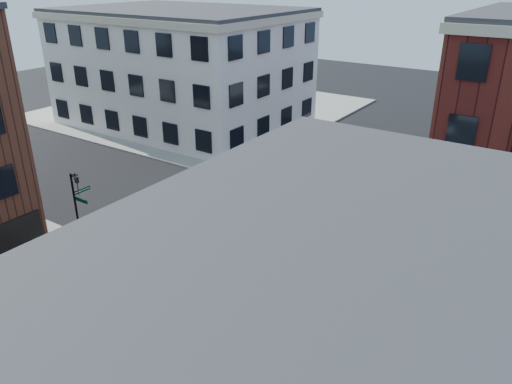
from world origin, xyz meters
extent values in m
plane|color=black|center=(0.00, 0.00, 0.00)|extent=(120.00, 120.00, 0.00)
cube|color=gray|center=(-21.00, 21.00, 0.07)|extent=(30.00, 30.00, 0.15)
cube|color=silver|center=(-19.00, 16.00, 5.50)|extent=(22.00, 16.00, 11.00)
cylinder|color=black|center=(7.50, 10.00, 0.89)|extent=(0.18, 0.18, 1.47)
cylinder|color=black|center=(7.50, 10.00, 1.62)|extent=(0.12, 0.12, 1.47)
sphere|color=#12340E|center=(7.50, 10.00, 3.30)|extent=(2.69, 2.69, 2.69)
sphere|color=#12340E|center=(7.75, 9.90, 2.75)|extent=(1.85, 1.85, 1.85)
cylinder|color=black|center=(7.50, 16.00, 0.81)|extent=(0.18, 0.18, 1.33)
cylinder|color=black|center=(7.50, 16.00, 1.48)|extent=(0.12, 0.12, 1.33)
sphere|color=#12340E|center=(7.50, 16.00, 3.00)|extent=(2.43, 2.43, 2.43)
sphere|color=#12340E|center=(7.75, 15.90, 2.51)|extent=(1.67, 1.67, 1.67)
cylinder|color=black|center=(-6.80, -6.80, 2.30)|extent=(0.12, 0.12, 4.60)
cylinder|color=black|center=(-6.80, -6.80, 0.30)|extent=(0.28, 0.28, 0.30)
cube|color=#053819|center=(-6.25, -6.80, 3.15)|extent=(1.10, 0.03, 0.22)
cube|color=#053819|center=(-6.80, -6.25, 3.40)|extent=(0.03, 1.10, 0.22)
imported|color=black|center=(-6.45, -6.70, 3.90)|extent=(0.22, 0.18, 1.10)
imported|color=black|center=(-6.90, -6.45, 3.90)|extent=(0.18, 0.22, 1.10)
cube|color=white|center=(10.39, -3.90, 2.32)|extent=(6.61, 3.27, 3.42)
cube|color=#99290D|center=(10.27, -5.30, 2.32)|extent=(2.43, 0.24, 0.77)
cube|color=#99290D|center=(10.50, -2.50, 2.32)|extent=(2.43, 0.24, 0.77)
cube|color=silver|center=(6.20, -3.56, 1.71)|extent=(2.42, 2.82, 2.21)
cube|color=black|center=(5.16, -3.47, 2.10)|extent=(0.28, 2.10, 0.99)
cube|color=black|center=(9.07, -3.79, 0.55)|extent=(8.90, 1.81, 0.28)
cylinder|color=black|center=(6.11, -4.72, 0.55)|extent=(1.13, 0.47, 1.10)
cylinder|color=black|center=(6.30, -2.40, 0.55)|extent=(1.13, 0.47, 1.10)
cylinder|color=black|center=(10.07, -5.04, 0.55)|extent=(1.13, 0.47, 1.10)
cylinder|color=black|center=(10.26, -2.72, 0.55)|extent=(1.13, 0.47, 1.10)
cylinder|color=black|center=(12.72, -5.25, 0.55)|extent=(1.13, 0.47, 1.10)
cylinder|color=black|center=(12.90, -2.94, 0.55)|extent=(1.13, 0.47, 1.10)
cube|color=#F3510A|center=(-3.92, -4.92, 0.02)|extent=(0.36, 0.36, 0.04)
cone|color=#F3510A|center=(-3.92, -4.92, 0.31)|extent=(0.34, 0.34, 0.63)
cylinder|color=white|center=(-3.92, -4.92, 0.40)|extent=(0.24, 0.24, 0.07)
camera|label=1|loc=(15.51, -21.87, 14.69)|focal=35.00mm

